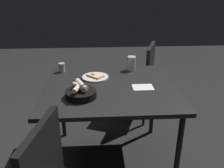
% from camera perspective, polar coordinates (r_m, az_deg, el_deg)
% --- Properties ---
extents(ground, '(8.00, 8.00, 0.00)m').
position_cam_1_polar(ground, '(2.29, -0.44, -17.60)').
color(ground, '#252525').
extents(dining_table, '(1.04, 0.93, 0.74)m').
position_cam_1_polar(dining_table, '(1.92, -0.50, -2.21)').
color(dining_table, black).
rests_on(dining_table, ground).
extents(pizza_plate, '(0.22, 0.22, 0.04)m').
position_cam_1_polar(pizza_plate, '(2.04, -4.01, 1.71)').
color(pizza_plate, silver).
rests_on(pizza_plate, dining_table).
extents(bread_basket, '(0.22, 0.22, 0.11)m').
position_cam_1_polar(bread_basket, '(1.71, -7.40, -2.05)').
color(bread_basket, black).
rests_on(bread_basket, dining_table).
extents(beer_glass, '(0.08, 0.08, 0.13)m').
position_cam_1_polar(beer_glass, '(2.21, 4.64, 4.73)').
color(beer_glass, silver).
rests_on(beer_glass, dining_table).
extents(pepper_shaker, '(0.06, 0.06, 0.08)m').
position_cam_1_polar(pepper_shaker, '(2.21, -11.83, 3.72)').
color(pepper_shaker, '#BFB299').
rests_on(pepper_shaker, dining_table).
extents(napkin, '(0.16, 0.12, 0.00)m').
position_cam_1_polar(napkin, '(1.88, 7.35, -0.77)').
color(napkin, white).
rests_on(napkin, dining_table).
extents(chair_far, '(0.56, 0.56, 0.87)m').
position_cam_1_polar(chair_far, '(2.73, 6.42, 1.73)').
color(chair_far, '#2A2A2A').
rests_on(chair_far, ground).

